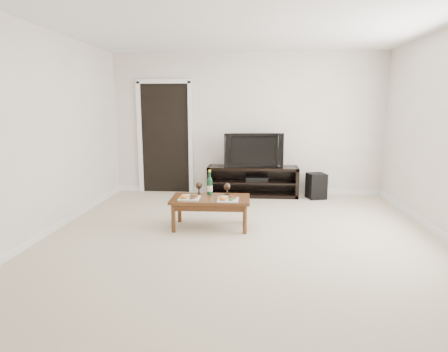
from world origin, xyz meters
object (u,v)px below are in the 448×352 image
Objects in this scene: television at (253,150)px; subwoofer at (316,186)px; media_console at (253,181)px; coffee_table at (211,213)px.

television is 2.35× the size of subwoofer.
television reaches higher than subwoofer.
coffee_table is (-0.56, -1.90, -0.07)m from media_console.
coffee_table is at bearing -115.21° from television.
subwoofer is (1.14, -0.09, -0.63)m from television.
television is at bearing 0.00° from media_console.
coffee_table is at bearing -147.49° from subwoofer.
television is 2.08m from coffee_table.
television is at bearing 73.66° from coffee_table.
subwoofer is (1.14, -0.09, -0.05)m from media_console.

